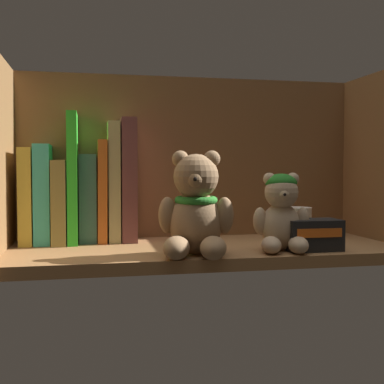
{
  "coord_description": "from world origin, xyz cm",
  "views": [
    {
      "loc": [
        -19.7,
        -84.72,
        15.54
      ],
      "look_at": [
        -2.31,
        0.0,
        11.53
      ],
      "focal_mm": 46.52,
      "sensor_mm": 36.0,
      "label": 1
    }
  ],
  "objects_px": {
    "book_4": "(88,198)",
    "book_1": "(44,194)",
    "book_0": "(28,196)",
    "book_5": "(102,191)",
    "book_7": "(128,180)",
    "small_product_box": "(312,235)",
    "pillar_candle": "(296,224)",
    "book_3": "(73,178)",
    "book_6": "(113,182)",
    "teddy_bear_smaller": "(281,214)",
    "book_2": "(60,201)",
    "teddy_bear_larger": "(196,211)"
  },
  "relations": [
    {
      "from": "book_7",
      "to": "book_5",
      "type": "bearing_deg",
      "value": 180.0
    },
    {
      "from": "book_5",
      "to": "pillar_candle",
      "type": "height_order",
      "value": "book_5"
    },
    {
      "from": "teddy_bear_smaller",
      "to": "small_product_box",
      "type": "height_order",
      "value": "teddy_bear_smaller"
    },
    {
      "from": "book_4",
      "to": "book_1",
      "type": "bearing_deg",
      "value": 180.0
    },
    {
      "from": "book_5",
      "to": "small_product_box",
      "type": "relative_size",
      "value": 2.06
    },
    {
      "from": "book_0",
      "to": "small_product_box",
      "type": "relative_size",
      "value": 1.9
    },
    {
      "from": "book_1",
      "to": "small_product_box",
      "type": "xyz_separation_m",
      "value": [
        0.45,
        -0.19,
        -0.06
      ]
    },
    {
      "from": "book_3",
      "to": "teddy_bear_smaller",
      "type": "relative_size",
      "value": 1.83
    },
    {
      "from": "book_5",
      "to": "book_6",
      "type": "height_order",
      "value": "book_6"
    },
    {
      "from": "book_5",
      "to": "teddy_bear_larger",
      "type": "relative_size",
      "value": 1.14
    },
    {
      "from": "book_2",
      "to": "book_5",
      "type": "relative_size",
      "value": 0.8
    },
    {
      "from": "book_4",
      "to": "pillar_candle",
      "type": "xyz_separation_m",
      "value": [
        0.39,
        -0.08,
        -0.05
      ]
    },
    {
      "from": "book_4",
      "to": "teddy_bear_smaller",
      "type": "relative_size",
      "value": 1.25
    },
    {
      "from": "small_product_box",
      "to": "book_3",
      "type": "bearing_deg",
      "value": 154.72
    },
    {
      "from": "book_0",
      "to": "book_4",
      "type": "height_order",
      "value": "book_0"
    },
    {
      "from": "book_1",
      "to": "book_7",
      "type": "distance_m",
      "value": 0.16
    },
    {
      "from": "book_1",
      "to": "book_4",
      "type": "height_order",
      "value": "book_1"
    },
    {
      "from": "teddy_bear_smaller",
      "to": "small_product_box",
      "type": "distance_m",
      "value": 0.06
    },
    {
      "from": "book_1",
      "to": "teddy_bear_larger",
      "type": "height_order",
      "value": "book_1"
    },
    {
      "from": "book_2",
      "to": "book_4",
      "type": "relative_size",
      "value": 0.93
    },
    {
      "from": "book_2",
      "to": "small_product_box",
      "type": "height_order",
      "value": "book_2"
    },
    {
      "from": "teddy_bear_smaller",
      "to": "book_1",
      "type": "bearing_deg",
      "value": 155.68
    },
    {
      "from": "teddy_bear_larger",
      "to": "book_1",
      "type": "bearing_deg",
      "value": 141.87
    },
    {
      "from": "book_1",
      "to": "book_4",
      "type": "relative_size",
      "value": 1.11
    },
    {
      "from": "book_3",
      "to": "book_4",
      "type": "bearing_deg",
      "value": 0.0
    },
    {
      "from": "book_5",
      "to": "book_3",
      "type": "bearing_deg",
      "value": 180.0
    },
    {
      "from": "book_5",
      "to": "small_product_box",
      "type": "height_order",
      "value": "book_5"
    },
    {
      "from": "book_3",
      "to": "book_6",
      "type": "relative_size",
      "value": 1.07
    },
    {
      "from": "book_4",
      "to": "book_6",
      "type": "xyz_separation_m",
      "value": [
        0.05,
        0.0,
        0.03
      ]
    },
    {
      "from": "book_5",
      "to": "pillar_candle",
      "type": "xyz_separation_m",
      "value": [
        0.36,
        -0.08,
        -0.06
      ]
    },
    {
      "from": "book_0",
      "to": "book_2",
      "type": "relative_size",
      "value": 1.15
    },
    {
      "from": "book_4",
      "to": "book_7",
      "type": "height_order",
      "value": "book_7"
    },
    {
      "from": "teddy_bear_larger",
      "to": "teddy_bear_smaller",
      "type": "distance_m",
      "value": 0.15
    },
    {
      "from": "book_3",
      "to": "pillar_candle",
      "type": "xyz_separation_m",
      "value": [
        0.41,
        -0.08,
        -0.09
      ]
    },
    {
      "from": "book_0",
      "to": "book_5",
      "type": "relative_size",
      "value": 0.92
    },
    {
      "from": "pillar_candle",
      "to": "book_5",
      "type": "bearing_deg",
      "value": 168.0
    },
    {
      "from": "book_2",
      "to": "book_6",
      "type": "height_order",
      "value": "book_6"
    },
    {
      "from": "book_7",
      "to": "book_1",
      "type": "bearing_deg",
      "value": 180.0
    },
    {
      "from": "book_0",
      "to": "book_2",
      "type": "xyz_separation_m",
      "value": [
        0.06,
        0.0,
        -0.01
      ]
    },
    {
      "from": "book_6",
      "to": "book_7",
      "type": "relative_size",
      "value": 0.97
    },
    {
      "from": "book_7",
      "to": "teddy_bear_larger",
      "type": "bearing_deg",
      "value": -64.52
    },
    {
      "from": "book_4",
      "to": "teddy_bear_smaller",
      "type": "height_order",
      "value": "book_4"
    },
    {
      "from": "teddy_bear_larger",
      "to": "pillar_candle",
      "type": "distance_m",
      "value": 0.25
    },
    {
      "from": "book_2",
      "to": "book_7",
      "type": "relative_size",
      "value": 0.66
    },
    {
      "from": "small_product_box",
      "to": "pillar_candle",
      "type": "bearing_deg",
      "value": 80.0
    },
    {
      "from": "book_0",
      "to": "book_1",
      "type": "xyz_separation_m",
      "value": [
        0.03,
        0.0,
        0.0
      ]
    },
    {
      "from": "book_4",
      "to": "book_7",
      "type": "bearing_deg",
      "value": 0.0
    },
    {
      "from": "book_6",
      "to": "teddy_bear_smaller",
      "type": "relative_size",
      "value": 1.72
    },
    {
      "from": "book_4",
      "to": "small_product_box",
      "type": "xyz_separation_m",
      "value": [
        0.37,
        -0.19,
        -0.06
      ]
    },
    {
      "from": "book_2",
      "to": "pillar_candle",
      "type": "height_order",
      "value": "book_2"
    }
  ]
}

